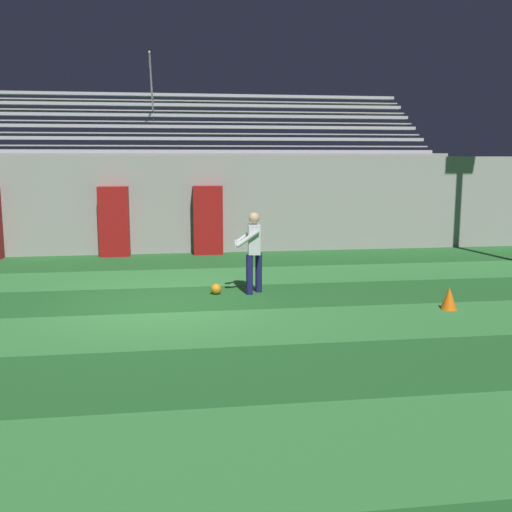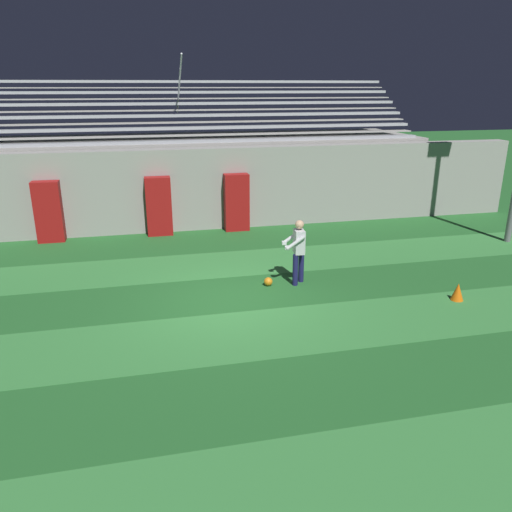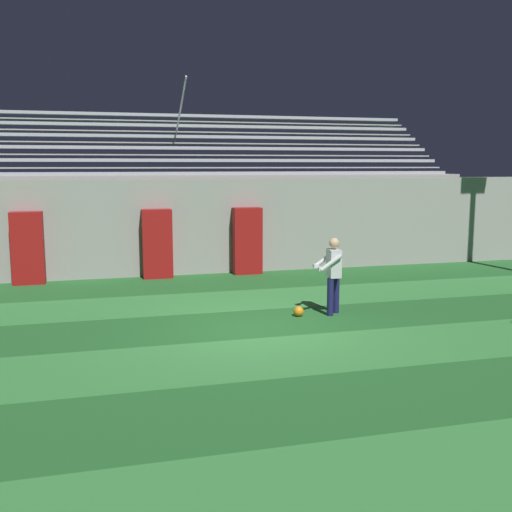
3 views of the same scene
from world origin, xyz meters
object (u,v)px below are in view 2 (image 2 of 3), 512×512
object	(u,v)px
padding_pillar_gate_left	(159,206)
padding_pillar_gate_right	(237,202)
traffic_cone	(458,292)
goalkeeper	(298,248)
soccer_ball	(268,282)
padding_pillar_far_left	(49,212)

from	to	relation	value
padding_pillar_gate_left	padding_pillar_gate_right	size ratio (longest dim) A/B	1.00
padding_pillar_gate_left	traffic_cone	world-z (taller)	padding_pillar_gate_left
goalkeeper	traffic_cone	distance (m)	3.92
padding_pillar_gate_right	soccer_ball	distance (m)	5.31
padding_pillar_gate_right	padding_pillar_far_left	size ratio (longest dim) A/B	1.00
soccer_ball	traffic_cone	bearing A→B (deg)	-24.02
traffic_cone	goalkeeper	bearing A→B (deg)	151.34
padding_pillar_gate_right	soccer_ball	xyz separation A→B (m)	(-0.18, -5.24, -0.87)
padding_pillar_far_left	goalkeeper	bearing A→B (deg)	-38.00
padding_pillar_gate_left	padding_pillar_far_left	distance (m)	3.47
padding_pillar_far_left	traffic_cone	bearing A→B (deg)	-35.10
soccer_ball	goalkeeper	bearing A→B (deg)	-0.13
padding_pillar_gate_right	goalkeeper	world-z (taller)	padding_pillar_gate_right
padding_pillar_gate_right	padding_pillar_gate_left	bearing A→B (deg)	180.00
padding_pillar_gate_left	goalkeeper	bearing A→B (deg)	-58.30
traffic_cone	padding_pillar_gate_right	bearing A→B (deg)	119.24
padding_pillar_gate_right	soccer_ball	bearing A→B (deg)	-91.93
padding_pillar_gate_right	traffic_cone	size ratio (longest dim) A/B	4.68
padding_pillar_gate_left	padding_pillar_gate_right	world-z (taller)	same
goalkeeper	soccer_ball	bearing A→B (deg)	179.87
padding_pillar_gate_left	traffic_cone	distance (m)	9.72
padding_pillar_gate_left	traffic_cone	size ratio (longest dim) A/B	4.68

